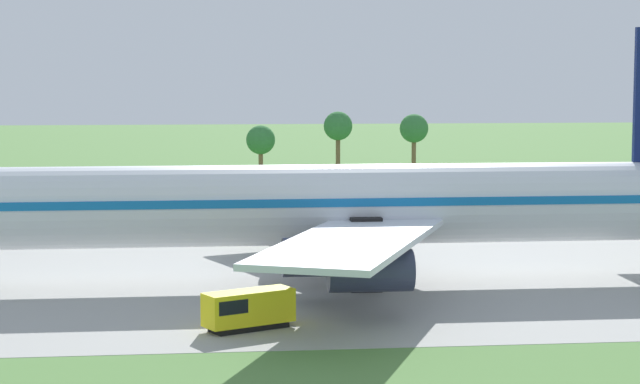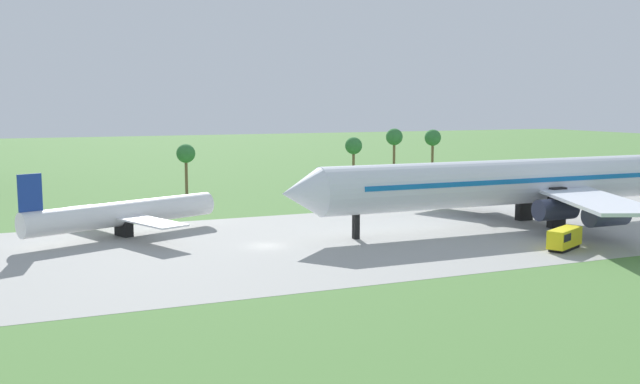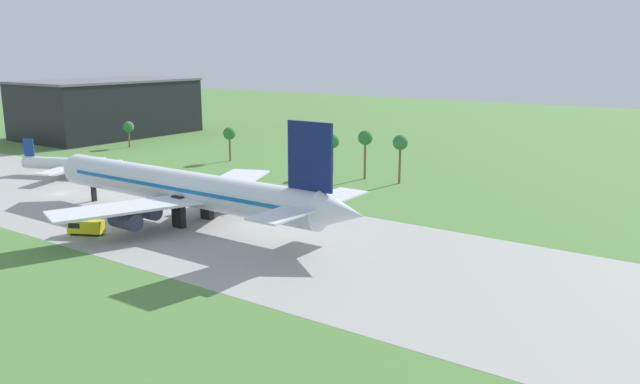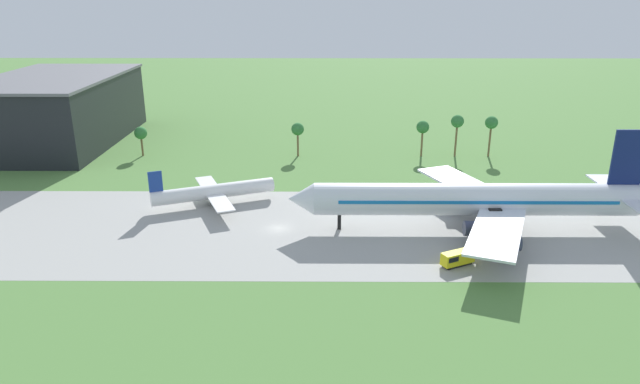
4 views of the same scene
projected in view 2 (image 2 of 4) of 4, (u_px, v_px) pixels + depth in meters
ground_plane at (266, 246)px, 87.46m from camera, size 600.00×600.00×0.00m
taxiway_strip at (266, 246)px, 87.46m from camera, size 320.00×44.00×0.02m
jet_airliner at (533, 181)px, 102.20m from camera, size 76.03×51.59×20.34m
regional_aircraft at (123, 214)px, 93.46m from camera, size 26.26×24.00×9.13m
baggage_tug at (564, 239)px, 85.03m from camera, size 6.26×4.46×2.58m
palm_tree_row at (277, 148)px, 142.35m from camera, size 102.84×3.60×12.02m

